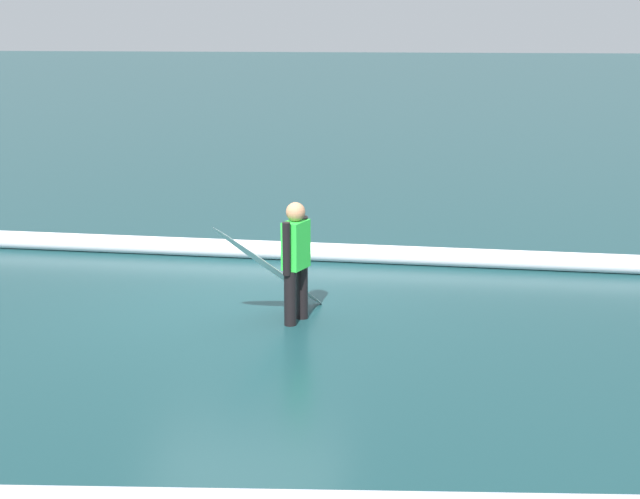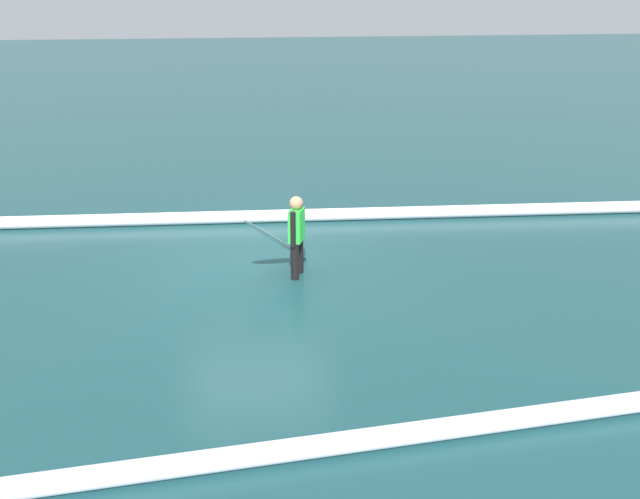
% 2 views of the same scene
% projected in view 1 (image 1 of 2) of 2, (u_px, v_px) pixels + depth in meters
% --- Properties ---
extents(ground_plane, '(124.42, 124.42, 0.00)m').
position_uv_depth(ground_plane, '(241.00, 305.00, 11.88)').
color(ground_plane, '#173E42').
extents(surfer, '(0.32, 0.57, 1.40)m').
position_uv_depth(surfer, '(296.00, 256.00, 11.07)').
color(surfer, black).
rests_on(surfer, ground_plane).
extents(surfboard, '(1.33, 1.36, 1.23)m').
position_uv_depth(surfboard, '(270.00, 268.00, 11.27)').
color(surfboard, white).
rests_on(surfboard, ground_plane).
extents(wave_crest_foreground, '(19.04, 1.75, 0.26)m').
position_uv_depth(wave_crest_foreground, '(333.00, 252.00, 13.85)').
color(wave_crest_foreground, white).
rests_on(wave_crest_foreground, ground_plane).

